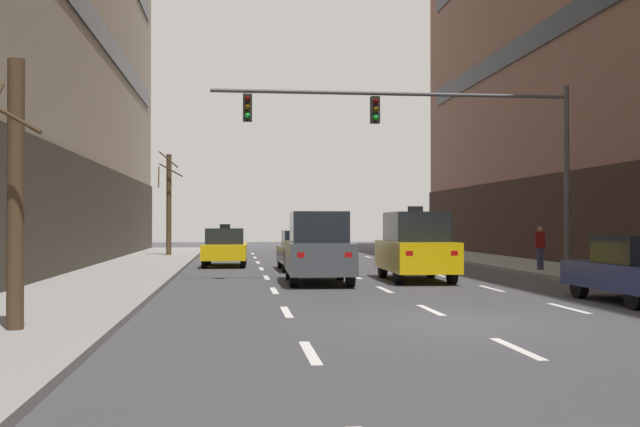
{
  "coord_description": "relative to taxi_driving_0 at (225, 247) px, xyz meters",
  "views": [
    {
      "loc": [
        -4.13,
        -13.88,
        1.85
      ],
      "look_at": [
        0.17,
        24.63,
        2.33
      ],
      "focal_mm": 42.95,
      "sensor_mm": 36.0,
      "label": 1
    }
  ],
  "objects": [
    {
      "name": "lane_stripe_l3_s6",
      "position": [
        7.6,
        -6.98,
        -0.8
      ],
      "size": [
        0.16,
        2.0,
        0.01
      ],
      "primitive_type": "cube",
      "color": "silver",
      "rests_on": "ground"
    },
    {
      "name": "lane_stripe_l3_s5",
      "position": [
        7.6,
        -11.98,
        -0.8
      ],
      "size": [
        0.16,
        2.0,
        0.01
      ],
      "primitive_type": "cube",
      "color": "silver",
      "rests_on": "ground"
    },
    {
      "name": "taxi_driving_2",
      "position": [
        -0.1,
        9.18,
        -0.03
      ],
      "size": [
        1.86,
        4.21,
        1.73
      ],
      "color": "black",
      "rests_on": "ground"
    },
    {
      "name": "lane_stripe_l2_s6",
      "position": [
        4.54,
        -6.98,
        -0.8
      ],
      "size": [
        0.16,
        2.0,
        0.01
      ],
      "primitive_type": "cube",
      "color": "silver",
      "rests_on": "ground"
    },
    {
      "name": "lane_stripe_l3_s8",
      "position": [
        7.6,
        3.02,
        -0.8
      ],
      "size": [
        0.16,
        2.0,
        0.01
      ],
      "primitive_type": "cube",
      "color": "silver",
      "rests_on": "ground"
    },
    {
      "name": "lane_stripe_l2_s4",
      "position": [
        4.54,
        -16.98,
        -0.8
      ],
      "size": [
        0.16,
        2.0,
        0.01
      ],
      "primitive_type": "cube",
      "color": "silver",
      "rests_on": "ground"
    },
    {
      "name": "lane_stripe_l1_s4",
      "position": [
        1.48,
        -16.98,
        -0.8
      ],
      "size": [
        0.16,
        2.0,
        0.01
      ],
      "primitive_type": "cube",
      "color": "silver",
      "rests_on": "ground"
    },
    {
      "name": "lane_stripe_l2_s8",
      "position": [
        4.54,
        3.02,
        -0.8
      ],
      "size": [
        0.16,
        2.0,
        0.01
      ],
      "primitive_type": "cube",
      "color": "silver",
      "rests_on": "ground"
    },
    {
      "name": "car_parked_2",
      "position": [
        9.61,
        -16.19,
        -0.03
      ],
      "size": [
        1.82,
        4.19,
        1.56
      ],
      "color": "black",
      "rests_on": "ground"
    },
    {
      "name": "lane_stripe_l2_s7",
      "position": [
        4.54,
        -1.98,
        -0.8
      ],
      "size": [
        0.16,
        2.0,
        0.01
      ],
      "primitive_type": "cube",
      "color": "silver",
      "rests_on": "ground"
    },
    {
      "name": "lane_stripe_l2_s3",
      "position": [
        4.54,
        -21.98,
        -0.8
      ],
      "size": [
        0.16,
        2.0,
        0.01
      ],
      "primitive_type": "cube",
      "color": "silver",
      "rests_on": "ground"
    },
    {
      "name": "ground_plane",
      "position": [
        4.54,
        -18.98,
        -0.8
      ],
      "size": [
        120.0,
        120.0,
        0.0
      ],
      "primitive_type": "plane",
      "color": "#424247"
    },
    {
      "name": "lane_stripe_l3_s7",
      "position": [
        7.6,
        -1.98,
        -0.8
      ],
      "size": [
        0.16,
        2.0,
        0.01
      ],
      "primitive_type": "cube",
      "color": "silver",
      "rests_on": "ground"
    },
    {
      "name": "lane_stripe_l1_s6",
      "position": [
        1.48,
        -6.98,
        -0.8
      ],
      "size": [
        0.16,
        2.0,
        0.01
      ],
      "primitive_type": "cube",
      "color": "silver",
      "rests_on": "ground"
    },
    {
      "name": "lane_stripe_l2_s10",
      "position": [
        4.54,
        13.02,
        -0.8
      ],
      "size": [
        0.16,
        2.0,
        0.01
      ],
      "primitive_type": "cube",
      "color": "silver",
      "rests_on": "ground"
    },
    {
      "name": "lane_stripe_l1_s9",
      "position": [
        1.48,
        8.02,
        -0.8
      ],
      "size": [
        0.16,
        2.0,
        0.01
      ],
      "primitive_type": "cube",
      "color": "silver",
      "rests_on": "ground"
    },
    {
      "name": "taxi_driving_1",
      "position": [
        6.16,
        -8.87,
        0.29
      ],
      "size": [
        2.0,
        4.58,
        2.38
      ],
      "color": "black",
      "rests_on": "ground"
    },
    {
      "name": "lane_stripe_l1_s10",
      "position": [
        1.48,
        13.02,
        -0.8
      ],
      "size": [
        0.16,
        2.0,
        0.01
      ],
      "primitive_type": "cube",
      "color": "silver",
      "rests_on": "ground"
    },
    {
      "name": "lane_stripe_l1_s5",
      "position": [
        1.48,
        -11.98,
        -0.8
      ],
      "size": [
        0.16,
        2.0,
        0.01
      ],
      "primitive_type": "cube",
      "color": "silver",
      "rests_on": "ground"
    },
    {
      "name": "lane_stripe_l3_s9",
      "position": [
        7.6,
        8.02,
        -0.8
      ],
      "size": [
        0.16,
        2.0,
        0.01
      ],
      "primitive_type": "cube",
      "color": "silver",
      "rests_on": "ground"
    },
    {
      "name": "lane_stripe_l2_s5",
      "position": [
        4.54,
        -11.98,
        -0.8
      ],
      "size": [
        0.16,
        2.0,
        0.01
      ],
      "primitive_type": "cube",
      "color": "silver",
      "rests_on": "ground"
    },
    {
      "name": "car_driving_3",
      "position": [
        2.95,
        -9.58,
        0.29
      ],
      "size": [
        2.02,
        4.58,
        2.19
      ],
      "color": "black",
      "rests_on": "ground"
    },
    {
      "name": "lane_stripe_l3_s10",
      "position": [
        7.6,
        13.02,
        -0.8
      ],
      "size": [
        0.16,
        2.0,
        0.01
      ],
      "primitive_type": "cube",
      "color": "silver",
      "rests_on": "ground"
    },
    {
      "name": "lane_stripe_l3_s4",
      "position": [
        7.6,
        -16.98,
        -0.8
      ],
      "size": [
        0.16,
        2.0,
        0.01
      ],
      "primitive_type": "cube",
      "color": "silver",
      "rests_on": "ground"
    },
    {
      "name": "lane_stripe_l2_s9",
      "position": [
        4.54,
        8.02,
        -0.8
      ],
      "size": [
        0.16,
        2.0,
        0.01
      ],
      "primitive_type": "cube",
      "color": "silver",
      "rests_on": "ground"
    },
    {
      "name": "car_driving_4",
      "position": [
        3.03,
        -3.06,
        -0.03
      ],
      "size": [
        1.79,
        4.17,
        1.56
      ],
      "color": "black",
      "rests_on": "ground"
    },
    {
      "name": "street_tree_1",
      "position": [
        -3.11,
        8.69,
        2.12
      ],
      "size": [
        1.4,
        1.32,
        5.51
      ],
      "color": "#4C3823",
      "rests_on": "sidewalk_left"
    },
    {
      "name": "sidewalk_left",
      "position": [
        -3.48,
        -18.98,
        -0.73
      ],
      "size": [
        3.8,
        80.0,
        0.14
      ],
      "primitive_type": "cube",
      "color": "gray",
      "rests_on": "ground"
    },
    {
      "name": "lane_stripe_l1_s3",
      "position": [
        1.48,
        -21.98,
        -0.8
      ],
      "size": [
        0.16,
        2.0,
        0.01
      ],
      "primitive_type": "cube",
      "color": "silver",
      "rests_on": "ground"
    },
    {
      "name": "lane_stripe_l1_s8",
      "position": [
        1.48,
        3.02,
        -0.8
      ],
      "size": [
        0.16,
        2.0,
        0.01
      ],
      "primitive_type": "cube",
      "color": "silver",
      "rests_on": "ground"
    },
    {
      "name": "taxi_driving_0",
      "position": [
        0.0,
        0.0,
        0.0
      ],
      "size": [
        1.92,
        4.37,
        1.8
      ],
      "color": "black",
      "rests_on": "ground"
    },
    {
      "name": "lane_stripe_l1_s7",
      "position": [
        1.48,
        -1.98,
        -0.8
      ],
      "size": [
        0.16,
        2.0,
        0.01
      ],
      "primitive_type": "cube",
      "color": "silver",
      "rests_on": "ground"
    },
    {
      "name": "street_tree_0",
      "position": [
        -3.12,
        -20.1,
        1.61
      ],
      "size": [
        1.17,
        1.12,
        4.76
      ],
      "color": "#4C3823",
      "rests_on": "sidewalk_left"
    },
    {
      "name": "traffic_signal_0",
      "position": [
        6.88,
        -9.25,
        3.91
      ],
      "size": [
        11.5,
        0.35,
        6.15
      ],
      "color": "#4C4C51",
      "rests_on": "sidewalk_right"
    },
    {
      "name": "pedestrian_0",
      "position": [
        11.49,
        -6.03,
        0.25
      ],
      "size": [
        0.47,
        0.34,
        1.58
      ],
      "color": "#383D59",
      "rests_on": "sidewalk_right"
    }
  ]
}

